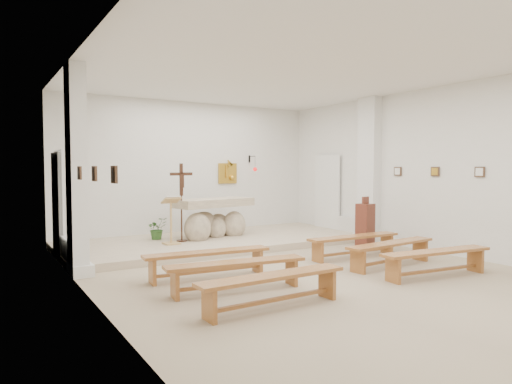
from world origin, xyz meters
TOP-DOWN VIEW (x-y plane):
  - ground at (0.00, 0.00)m, footprint 7.00×10.00m
  - wall_left at (-3.49, 0.00)m, footprint 0.02×10.00m
  - wall_right at (3.49, 0.00)m, footprint 0.02×10.00m
  - wall_back at (0.00, 4.99)m, footprint 7.00×0.02m
  - ceiling at (0.00, 0.00)m, footprint 7.00×10.00m
  - sanctuary_platform at (0.00, 3.50)m, footprint 6.98×3.00m
  - pilaster_left at (-3.37, 2.00)m, footprint 0.26×0.55m
  - pilaster_right at (3.37, 2.00)m, footprint 0.26×0.55m
  - gold_wall_relief at (1.05, 4.96)m, footprint 0.55×0.04m
  - sanctuary_lamp at (1.75, 4.71)m, footprint 0.11×0.36m
  - station_frame_left_front at (-3.47, -0.80)m, footprint 0.03×0.20m
  - station_frame_left_mid at (-3.47, 0.20)m, footprint 0.03×0.20m
  - station_frame_left_rear at (-3.47, 1.20)m, footprint 0.03×0.20m
  - station_frame_right_front at (3.47, -0.80)m, footprint 0.03×0.20m
  - station_frame_right_mid at (3.47, 0.20)m, footprint 0.03×0.20m
  - station_frame_right_rear at (3.47, 1.20)m, footprint 0.03×0.20m
  - radiator_left at (-3.43, 2.70)m, footprint 0.10×0.85m
  - radiator_right at (3.43, 2.70)m, footprint 0.10×0.85m
  - altar at (-0.00, 3.74)m, footprint 2.05×1.10m
  - lectern at (-1.23, 3.26)m, footprint 0.39×0.34m
  - crucifix_stand at (-0.90, 3.50)m, footprint 0.53×0.23m
  - potted_plant at (-1.26, 4.09)m, footprint 0.52×0.47m
  - donation_pedestal at (2.50, 1.25)m, footprint 0.36×0.36m
  - bench_left_front at (-1.61, 0.66)m, footprint 2.12×0.52m
  - bench_right_front at (1.61, 0.66)m, footprint 2.11×0.40m
  - bench_left_second at (-1.61, -0.29)m, footprint 2.13×0.61m
  - bench_right_second at (1.61, -0.29)m, footprint 2.12×0.52m
  - bench_left_third at (-1.61, -1.25)m, footprint 2.11×0.37m
  - bench_right_third at (1.61, -1.25)m, footprint 2.13×0.59m

SIDE VIEW (x-z plane):
  - ground at x=0.00m, z-range 0.00..0.00m
  - sanctuary_platform at x=0.00m, z-range 0.00..0.15m
  - radiator_left at x=-3.43m, z-range 0.01..0.53m
  - radiator_right at x=3.43m, z-range 0.01..0.53m
  - bench_left_front at x=-1.61m, z-range 0.11..0.56m
  - bench_right_front at x=1.61m, z-range 0.11..0.56m
  - bench_left_second at x=-1.61m, z-range 0.11..0.56m
  - bench_right_second at x=1.61m, z-range 0.11..0.56m
  - bench_left_third at x=-1.61m, z-range 0.11..0.56m
  - bench_right_third at x=1.61m, z-range 0.11..0.56m
  - potted_plant at x=-1.26m, z-range 0.15..0.66m
  - donation_pedestal at x=2.50m, z-range -0.07..1.10m
  - altar at x=0.00m, z-range 0.03..1.04m
  - lectern at x=-1.23m, z-range 0.14..1.19m
  - crucifix_stand at x=-0.90m, z-range 0.29..2.03m
  - gold_wall_relief at x=1.05m, z-range 1.38..1.92m
  - station_frame_left_front at x=-3.47m, z-range 1.62..1.82m
  - station_frame_left_mid at x=-3.47m, z-range 1.62..1.82m
  - station_frame_left_rear at x=-3.47m, z-range 1.62..1.82m
  - station_frame_right_front at x=3.47m, z-range 1.62..1.82m
  - station_frame_right_mid at x=3.47m, z-range 1.62..1.82m
  - station_frame_right_rear at x=3.47m, z-range 1.62..1.82m
  - wall_left at x=-3.49m, z-range 0.00..3.50m
  - wall_right at x=3.49m, z-range 0.00..3.50m
  - wall_back at x=0.00m, z-range 0.00..3.50m
  - pilaster_left at x=-3.37m, z-range 0.00..3.50m
  - pilaster_right at x=3.37m, z-range 0.00..3.50m
  - sanctuary_lamp at x=1.75m, z-range 1.59..2.03m
  - ceiling at x=0.00m, z-range 3.48..3.50m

